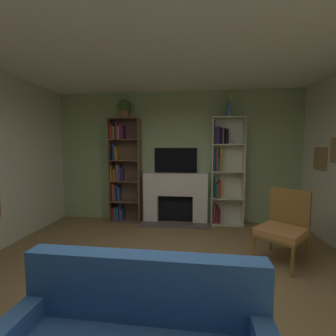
% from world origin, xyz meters
% --- Properties ---
extents(ground_plane, '(6.66, 6.66, 0.00)m').
position_xyz_m(ground_plane, '(0.00, 0.00, 0.00)').
color(ground_plane, olive).
extents(wall_back_accent, '(5.48, 0.06, 2.87)m').
position_xyz_m(wall_back_accent, '(0.00, 2.80, 1.44)').
color(wall_back_accent, '#97AE7A').
rests_on(wall_back_accent, ground_plane).
extents(ceiling, '(5.48, 5.67, 0.06)m').
position_xyz_m(ceiling, '(0.00, 0.00, 2.90)').
color(ceiling, white).
rests_on(ceiling, wall_back_accent).
extents(fireplace, '(1.49, 0.54, 1.09)m').
position_xyz_m(fireplace, '(0.00, 2.65, 0.58)').
color(fireplace, white).
rests_on(fireplace, ground_plane).
extents(tv, '(0.94, 0.06, 0.55)m').
position_xyz_m(tv, '(0.00, 2.74, 1.37)').
color(tv, black).
rests_on(tv, fireplace).
extents(bookshelf_left, '(0.67, 0.34, 2.28)m').
position_xyz_m(bookshelf_left, '(-1.19, 2.65, 1.13)').
color(bookshelf_left, brown).
rests_on(bookshelf_left, ground_plane).
extents(bookshelf_right, '(0.67, 0.30, 2.28)m').
position_xyz_m(bookshelf_right, '(1.03, 2.67, 1.17)').
color(bookshelf_right, beige).
rests_on(bookshelf_right, ground_plane).
extents(potted_plant, '(0.27, 0.27, 0.40)m').
position_xyz_m(potted_plant, '(-1.11, 2.62, 2.50)').
color(potted_plant, '#A87347').
rests_on(potted_plant, bookshelf_left).
extents(vase_with_flowers, '(0.11, 0.11, 0.47)m').
position_xyz_m(vase_with_flowers, '(1.11, 2.62, 2.45)').
color(vase_with_flowers, teal).
rests_on(vase_with_flowers, bookshelf_right).
extents(armchair, '(0.82, 0.83, 1.03)m').
position_xyz_m(armchair, '(1.68, 1.08, 0.52)').
color(armchair, olive).
rests_on(armchair, ground_plane).
extents(coffee_table, '(0.75, 0.45, 0.40)m').
position_xyz_m(coffee_table, '(0.01, -0.28, 0.34)').
color(coffee_table, brown).
rests_on(coffee_table, ground_plane).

